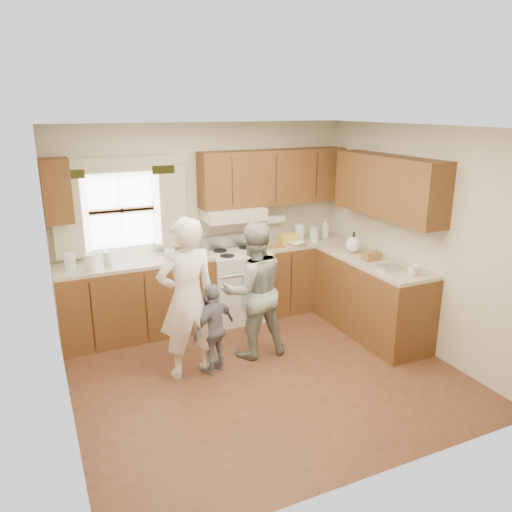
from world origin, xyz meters
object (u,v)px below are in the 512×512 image
woman_left (187,299)px  child (214,328)px  stove (237,284)px  woman_right (254,290)px

woman_left → child: size_ratio=1.73×
stove → child: size_ratio=1.10×
woman_right → child: bearing=21.1°
stove → child: 1.42m
stove → woman_right: 1.09m
woman_left → woman_right: 0.80m
woman_right → woman_left: bearing=11.6°
stove → woman_left: bearing=-131.3°
stove → woman_left: 1.58m
woman_right → child: (-0.53, -0.18, -0.28)m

